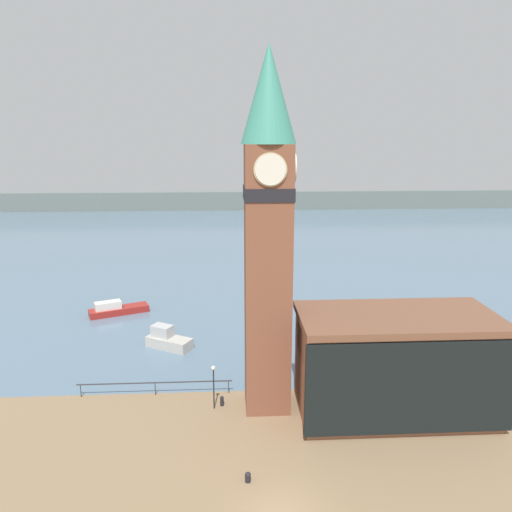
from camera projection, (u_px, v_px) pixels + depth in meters
The scene contains 10 objects.
water at pixel (242, 239), 98.51m from camera, with size 160.00×120.00×0.00m.
far_shoreline at pixel (238, 201), 136.72m from camera, with size 180.00×3.00×5.00m.
pier_railing at pixel (155, 384), 39.38m from camera, with size 12.21×0.08×1.09m.
clock_tower at pixel (268, 227), 34.88m from camera, with size 3.74×3.74×25.93m.
pier_building at pixel (396, 364), 36.26m from camera, with size 14.32×7.15×7.65m.
boat_near at pixel (168, 340), 48.28m from camera, with size 4.76×3.78×2.14m.
boat_far at pixel (116, 309), 57.30m from camera, with size 6.80×4.22×1.62m.
mooring_bollard_near at pixel (222, 400), 37.93m from camera, with size 0.29×0.29×0.79m.
mooring_bollard_far at pixel (248, 477), 29.62m from camera, with size 0.36×0.36×0.64m.
lamp_post at pixel (214, 378), 37.06m from camera, with size 0.32×0.32×3.49m.
Camera 1 is at (-2.63, -22.65, 20.11)m, focal length 35.00 mm.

